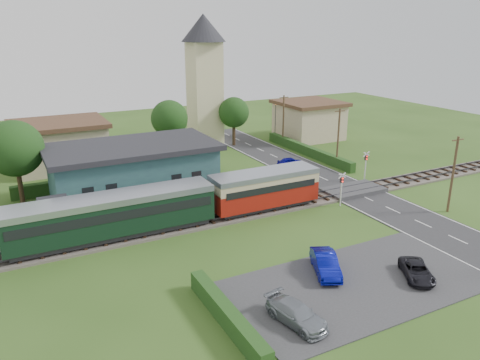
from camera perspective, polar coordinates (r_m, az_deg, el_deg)
name	(u,v)px	position (r m, az deg, el deg)	size (l,w,h in m)	color
ground	(280,217)	(41.69, 4.87, -4.48)	(120.00, 120.00, 0.00)	#2D4C19
railway_track	(268,208)	(43.22, 3.47, -3.44)	(76.00, 3.20, 0.49)	#4C443D
road	(367,198)	(47.46, 15.17, -2.15)	(6.00, 70.00, 0.05)	#28282B
car_park	(357,284)	(32.32, 14.13, -12.15)	(17.00, 9.00, 0.08)	#333335
crossing_deck	(353,190)	(48.78, 13.63, -1.21)	(6.20, 3.40, 0.45)	#333335
platform	(153,214)	(42.19, -10.60, -4.13)	(30.00, 3.00, 0.45)	gray
equipment_hut	(55,214)	(40.33, -21.65, -3.91)	(2.30, 2.30, 2.55)	beige
station_building	(133,170)	(46.65, -12.89, 1.14)	(16.00, 9.00, 5.30)	#2C4D55
train	(70,222)	(37.27, -19.99, -4.82)	(43.20, 2.90, 3.40)	#232328
church_tower	(204,70)	(65.89, -4.38, 13.18)	(6.00, 6.00, 17.60)	beige
house_west	(60,144)	(59.18, -21.13, 4.09)	(10.80, 8.80, 5.50)	tan
house_east	(309,119)	(70.81, 8.40, 7.32)	(8.80, 8.80, 5.50)	tan
hedge_carpark	(227,316)	(27.41, -1.58, -16.20)	(0.80, 9.00, 1.20)	#193814
hedge_roadside	(307,150)	(61.65, 8.21, 3.59)	(0.80, 18.00, 1.20)	#193814
hedge_station	(123,178)	(51.45, -14.03, 0.28)	(22.00, 0.80, 1.30)	#193814
tree_a	(15,149)	(47.61, -25.78, 3.46)	(5.20, 5.20, 8.00)	#332316
tree_b	(169,119)	(59.50, -8.59, 7.40)	(4.60, 4.60, 7.34)	#332316
tree_c	(234,113)	(65.18, -0.76, 8.23)	(4.20, 4.20, 6.78)	#332316
utility_pole_b	(453,174)	(45.52, 24.53, 0.71)	(1.40, 0.22, 7.00)	#473321
utility_pole_c	(338,137)	(56.32, 11.88, 5.14)	(1.40, 0.22, 7.00)	#473321
utility_pole_d	(283,120)	(65.82, 5.30, 7.34)	(1.40, 0.22, 7.00)	#473321
crossing_signal_near	(342,184)	(44.20, 12.28, -0.53)	(0.84, 0.28, 3.28)	silver
crossing_signal_far	(366,162)	(52.21, 15.10, 2.17)	(0.84, 0.28, 3.28)	silver
streetlamp_east	(275,117)	(71.03, 4.34, 7.70)	(0.30, 0.30, 5.15)	#3F3F47
car_on_road	(291,162)	(56.23, 6.21, 2.21)	(1.29, 3.20, 1.09)	#080791
car_park_blue	(325,264)	(32.75, 10.38, -9.98)	(1.44, 4.14, 1.36)	#030978
car_park_silver	(296,314)	(27.59, 6.90, -15.90)	(1.66, 4.09, 1.19)	gray
car_park_dark	(417,271)	(33.85, 20.76, -10.32)	(1.67, 3.62, 1.01)	black
pedestrian_near	(206,193)	(43.81, -4.19, -1.57)	(0.58, 0.38, 1.58)	gray
pedestrian_far	(74,217)	(40.27, -19.57, -4.33)	(0.86, 0.67, 1.78)	gray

